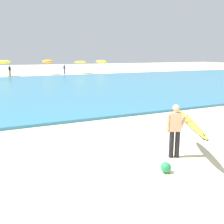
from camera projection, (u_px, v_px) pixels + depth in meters
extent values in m
plane|color=beige|center=(153.00, 174.00, 7.44)|extent=(160.00, 160.00, 0.00)
cube|color=teal|center=(30.00, 88.00, 25.36)|extent=(120.00, 28.00, 0.14)
cylinder|color=black|center=(171.00, 144.00, 8.56)|extent=(0.15, 0.15, 0.88)
cylinder|color=black|center=(177.00, 144.00, 8.56)|extent=(0.15, 0.15, 0.88)
cube|color=tan|center=(175.00, 122.00, 8.40)|extent=(0.40, 0.34, 0.60)
sphere|color=tan|center=(176.00, 108.00, 8.31)|extent=(0.22, 0.22, 0.22)
cylinder|color=tan|center=(168.00, 123.00, 8.41)|extent=(0.10, 0.10, 0.58)
cylinder|color=tan|center=(184.00, 121.00, 8.43)|extent=(0.32, 0.22, 0.51)
ellipsoid|color=yellow|center=(191.00, 123.00, 8.43)|extent=(1.33, 2.56, 0.31)
ellipsoid|color=black|center=(191.00, 124.00, 8.44)|extent=(1.40, 2.66, 0.27)
cube|color=black|center=(204.00, 137.00, 7.41)|extent=(0.08, 0.14, 0.14)
cylinder|color=beige|center=(4.00, 69.00, 40.02)|extent=(0.05, 0.05, 2.00)
ellipsoid|color=yellow|center=(4.00, 62.00, 39.79)|extent=(2.14, 2.14, 0.53)
cylinder|color=beige|center=(48.00, 68.00, 42.98)|extent=(0.05, 0.05, 2.03)
ellipsoid|color=#F4A31E|center=(48.00, 61.00, 42.75)|extent=(1.72, 1.74, 0.57)
cylinder|color=beige|center=(81.00, 68.00, 45.48)|extent=(0.05, 0.05, 1.86)
ellipsoid|color=yellow|center=(80.00, 62.00, 45.27)|extent=(2.07, 2.10, 0.56)
cylinder|color=beige|center=(101.00, 67.00, 49.61)|extent=(0.05, 0.05, 1.82)
ellipsoid|color=yellow|center=(101.00, 62.00, 49.40)|extent=(2.02, 2.05, 0.65)
cylinder|color=#383842|center=(10.00, 73.00, 40.13)|extent=(0.20, 0.20, 0.84)
cube|color=black|center=(10.00, 69.00, 39.98)|extent=(0.32, 0.20, 0.54)
sphere|color=#9E7051|center=(9.00, 66.00, 39.91)|extent=(0.20, 0.20, 0.20)
cylinder|color=#383842|center=(65.00, 72.00, 43.77)|extent=(0.20, 0.20, 0.84)
cube|color=#2D4CA5|center=(64.00, 67.00, 43.62)|extent=(0.32, 0.20, 0.54)
sphere|color=tan|center=(64.00, 65.00, 43.54)|extent=(0.20, 0.20, 0.20)
sphere|color=#23844C|center=(166.00, 167.00, 7.50)|extent=(0.30, 0.30, 0.30)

